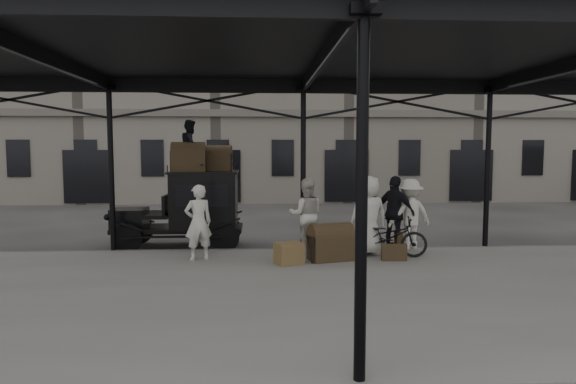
# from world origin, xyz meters

# --- Properties ---
(ground) EXTENTS (120.00, 120.00, 0.00)m
(ground) POSITION_xyz_m (0.00, 0.00, 0.00)
(ground) COLOR #383533
(ground) RESTS_ON ground
(platform) EXTENTS (28.00, 8.00, 0.15)m
(platform) POSITION_xyz_m (0.00, -2.00, 0.07)
(platform) COLOR slate
(platform) RESTS_ON ground
(canopy) EXTENTS (22.50, 9.00, 4.74)m
(canopy) POSITION_xyz_m (0.00, -1.72, 4.60)
(canopy) COLOR black
(canopy) RESTS_ON ground
(building_frontage) EXTENTS (64.00, 8.00, 14.00)m
(building_frontage) POSITION_xyz_m (0.00, 18.00, 7.00)
(building_frontage) COLOR slate
(building_frontage) RESTS_ON ground
(taxi) EXTENTS (3.65, 1.55, 2.18)m
(taxi) POSITION_xyz_m (-3.03, 3.01, 1.20)
(taxi) COLOR black
(taxi) RESTS_ON ground
(porter_left) EXTENTS (0.78, 0.65, 1.82)m
(porter_left) POSITION_xyz_m (-2.63, 0.72, 1.06)
(porter_left) COLOR silver
(porter_left) RESTS_ON platform
(porter_midleft) EXTENTS (0.95, 0.75, 1.89)m
(porter_midleft) POSITION_xyz_m (0.06, 1.69, 1.09)
(porter_midleft) COLOR beige
(porter_midleft) RESTS_ON platform
(porter_centre) EXTENTS (1.08, 0.82, 2.00)m
(porter_centre) POSITION_xyz_m (1.57, 1.07, 1.15)
(porter_centre) COLOR beige
(porter_centre) RESTS_ON platform
(porter_official) EXTENTS (1.13, 1.15, 1.95)m
(porter_official) POSITION_xyz_m (2.43, 1.80, 1.12)
(porter_official) COLOR black
(porter_official) RESTS_ON platform
(porter_right) EXTENTS (1.34, 0.96, 1.86)m
(porter_right) POSITION_xyz_m (2.84, 1.80, 1.08)
(porter_right) COLOR silver
(porter_right) RESTS_ON platform
(bicycle) EXTENTS (1.97, 0.97, 0.99)m
(bicycle) POSITION_xyz_m (2.02, 0.83, 0.64)
(bicycle) COLOR black
(bicycle) RESTS_ON platform
(porter_roof) EXTENTS (0.56, 0.71, 1.43)m
(porter_roof) POSITION_xyz_m (-3.06, 2.91, 2.89)
(porter_roof) COLOR black
(porter_roof) RESTS_ON taxi
(steamer_trunk_roof_near) EXTENTS (0.96, 0.63, 0.68)m
(steamer_trunk_roof_near) POSITION_xyz_m (-3.11, 2.76, 2.52)
(steamer_trunk_roof_near) COLOR #402D1D
(steamer_trunk_roof_near) RESTS_ON taxi
(steamer_trunk_roof_far) EXTENTS (0.86, 0.56, 0.60)m
(steamer_trunk_roof_far) POSITION_xyz_m (-2.36, 3.21, 2.48)
(steamer_trunk_roof_far) COLOR #402D1D
(steamer_trunk_roof_far) RESTS_ON taxi
(steamer_trunk_platform) EXTENTS (1.14, 0.87, 0.74)m
(steamer_trunk_platform) POSITION_xyz_m (0.54, 0.53, 0.52)
(steamer_trunk_platform) COLOR #402D1D
(steamer_trunk_platform) RESTS_ON platform
(wicker_hamper) EXTENTS (0.73, 0.65, 0.50)m
(wicker_hamper) POSITION_xyz_m (-0.48, 0.15, 0.40)
(wicker_hamper) COLOR brown
(wicker_hamper) RESTS_ON platform
(suitcase_upright) EXTENTS (0.22, 0.61, 0.45)m
(suitcase_upright) POSITION_xyz_m (2.54, 1.80, 0.38)
(suitcase_upright) COLOR #402D1D
(suitcase_upright) RESTS_ON platform
(suitcase_flat) EXTENTS (0.61, 0.19, 0.40)m
(suitcase_flat) POSITION_xyz_m (2.04, 0.35, 0.35)
(suitcase_flat) COLOR #402D1D
(suitcase_flat) RESTS_ON platform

